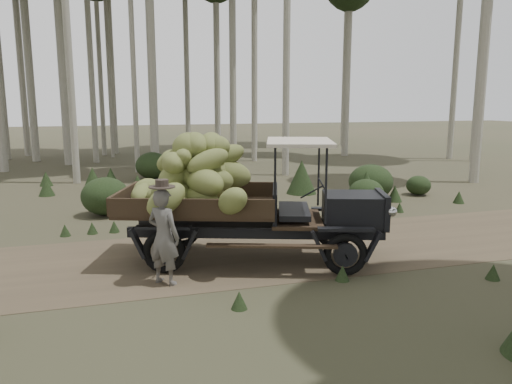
# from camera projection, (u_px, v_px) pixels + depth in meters

# --- Properties ---
(ground) EXTENTS (120.00, 120.00, 0.00)m
(ground) POSITION_uv_depth(u_px,v_px,m) (226.00, 255.00, 10.79)
(ground) COLOR #473D2B
(ground) RESTS_ON ground
(dirt_track) EXTENTS (70.00, 4.00, 0.01)m
(dirt_track) POSITION_uv_depth(u_px,v_px,m) (226.00, 255.00, 10.79)
(dirt_track) COLOR brown
(dirt_track) RESTS_ON ground
(banana_truck) EXTENTS (5.74, 3.50, 2.78)m
(banana_truck) POSITION_uv_depth(u_px,v_px,m) (216.00, 184.00, 10.14)
(banana_truck) COLOR black
(banana_truck) RESTS_ON ground
(farmer) EXTENTS (0.76, 0.76, 1.93)m
(farmer) POSITION_uv_depth(u_px,v_px,m) (164.00, 235.00, 8.97)
(farmer) COLOR #57534F
(farmer) RESTS_ON ground
(undergrowth) EXTENTS (21.57, 23.09, 1.37)m
(undergrowth) POSITION_uv_depth(u_px,v_px,m) (168.00, 221.00, 11.62)
(undergrowth) COLOR #233319
(undergrowth) RESTS_ON ground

